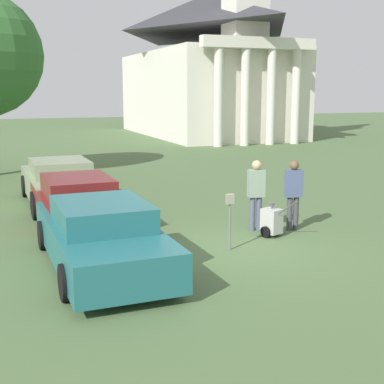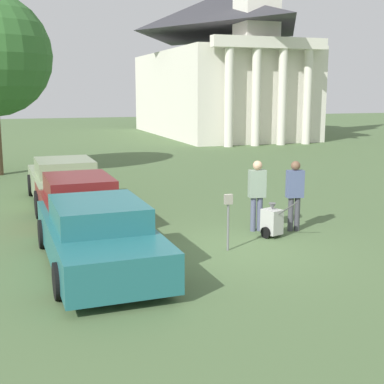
# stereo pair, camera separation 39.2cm
# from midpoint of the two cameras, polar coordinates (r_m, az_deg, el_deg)

# --- Properties ---
(ground_plane) EXTENTS (120.00, 120.00, 0.00)m
(ground_plane) POSITION_cam_midpoint_polar(r_m,az_deg,el_deg) (12.11, 5.44, -6.12)
(ground_plane) COLOR #4C663D
(parked_car_teal) EXTENTS (2.16, 5.23, 1.37)m
(parked_car_teal) POSITION_cam_midpoint_polar(r_m,az_deg,el_deg) (10.96, -9.04, -4.53)
(parked_car_teal) COLOR #23666B
(parked_car_teal) RESTS_ON ground_plane
(parked_car_maroon) EXTENTS (2.01, 5.13, 1.41)m
(parked_car_maroon) POSITION_cam_midpoint_polar(r_m,az_deg,el_deg) (13.84, -11.21, -1.31)
(parked_car_maroon) COLOR maroon
(parked_car_maroon) RESTS_ON ground_plane
(parked_car_sage) EXTENTS (2.13, 5.06, 1.41)m
(parked_car_sage) POSITION_cam_midpoint_polar(r_m,az_deg,el_deg) (17.24, -12.80, 1.04)
(parked_car_sage) COLOR gray
(parked_car_sage) RESTS_ON ground_plane
(parking_meter) EXTENTS (0.18, 0.09, 1.27)m
(parking_meter) POSITION_cam_midpoint_polar(r_m,az_deg,el_deg) (11.80, 4.84, -2.07)
(parking_meter) COLOR slate
(parking_meter) RESTS_ON ground_plane
(person_worker) EXTENTS (0.45, 0.28, 1.80)m
(person_worker) POSITION_cam_midpoint_polar(r_m,az_deg,el_deg) (13.50, 7.77, 0.11)
(person_worker) COLOR #515670
(person_worker) RESTS_ON ground_plane
(person_supervisor) EXTENTS (0.45, 0.29, 1.79)m
(person_supervisor) POSITION_cam_midpoint_polar(r_m,az_deg,el_deg) (13.67, 11.71, 0.09)
(person_supervisor) COLOR #3F3F47
(person_supervisor) RESTS_ON ground_plane
(equipment_cart) EXTENTS (0.55, 0.99, 1.00)m
(equipment_cart) POSITION_cam_midpoint_polar(r_m,az_deg,el_deg) (13.13, 9.37, -3.12)
(equipment_cart) COLOR #B2B2AD
(equipment_cart) RESTS_ON ground_plane
(church) EXTENTS (9.42, 18.08, 20.34)m
(church) POSITION_cam_midpoint_polar(r_m,az_deg,el_deg) (42.82, 3.18, 13.57)
(church) COLOR silver
(church) RESTS_ON ground_plane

